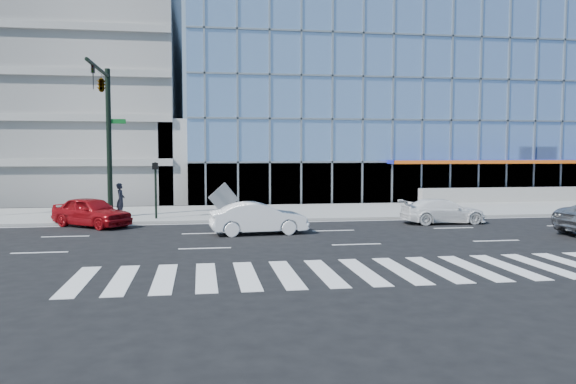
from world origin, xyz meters
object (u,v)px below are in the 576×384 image
object	(u,v)px
ped_signal_post	(156,181)
pedestrian	(121,200)
white_sedan	(259,218)
white_suv	(443,211)
traffic_signal	(104,104)
red_sedan	(92,212)
tilted_panel	(224,198)

from	to	relation	value
ped_signal_post	pedestrian	xyz separation A→B (m)	(-2.01, 1.39, -1.08)
ped_signal_post	pedestrian	bearing A→B (deg)	145.21
ped_signal_post	white_sedan	distance (m)	7.49
white_suv	white_sedan	bearing A→B (deg)	103.46
traffic_signal	white_suv	size ratio (longest dim) A/B	1.82
white_suv	red_sedan	bearing A→B (deg)	85.72
white_suv	tilted_panel	size ratio (longest dim) A/B	3.37
pedestrian	ped_signal_post	bearing A→B (deg)	-122.00
white_suv	tilted_panel	bearing A→B (deg)	67.77
traffic_signal	white_suv	distance (m)	18.33
white_suv	white_sedan	distance (m)	10.09
red_sedan	tilted_panel	xyz separation A→B (m)	(6.62, 3.19, 0.32)
traffic_signal	red_sedan	xyz separation A→B (m)	(-0.48, -1.35, -5.42)
traffic_signal	tilted_panel	bearing A→B (deg)	16.65
ped_signal_post	tilted_panel	distance (m)	4.07
pedestrian	tilted_panel	distance (m)	5.65
white_suv	pedestrian	world-z (taller)	pedestrian
ped_signal_post	white_sedan	bearing A→B (deg)	-47.80
traffic_signal	ped_signal_post	world-z (taller)	traffic_signal
white_sedan	red_sedan	distance (m)	8.74
white_sedan	tilted_panel	xyz separation A→B (m)	(-1.29, 6.91, 0.35)
pedestrian	white_suv	bearing A→B (deg)	-102.35
ped_signal_post	tilted_panel	world-z (taller)	ped_signal_post
red_sedan	tilted_panel	bearing A→B (deg)	-25.60
traffic_signal	white_sedan	xyz separation A→B (m)	(7.43, -5.07, -5.45)
pedestrian	tilted_panel	bearing A→B (deg)	-86.51
red_sedan	pedestrian	size ratio (longest dim) A/B	2.38
traffic_signal	ped_signal_post	bearing A→B (deg)	8.52
red_sedan	pedestrian	xyz separation A→B (m)	(0.97, 3.12, 0.32)
traffic_signal	tilted_panel	size ratio (longest dim) A/B	6.15
ped_signal_post	white_sedan	size ratio (longest dim) A/B	0.69
ped_signal_post	tilted_panel	size ratio (longest dim) A/B	2.31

